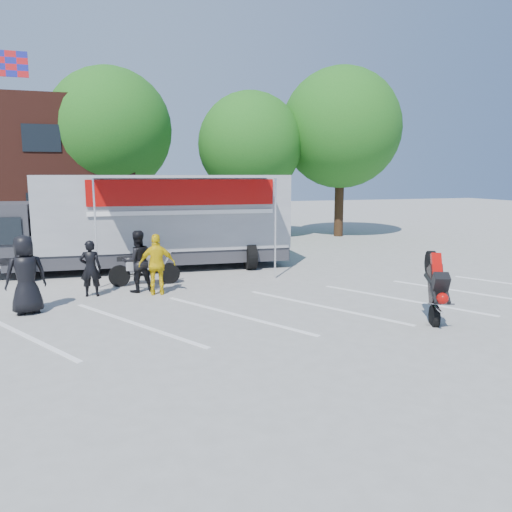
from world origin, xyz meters
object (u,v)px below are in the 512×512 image
parked_motorcycle (145,285)px  tree_right (341,128)px  tree_mid (250,145)px  stunt_bike_rider (428,318)px  spectator_hivis (157,265)px  spectator_leather_a (26,275)px  transporter_truck (154,269)px  spectator_leather_b (91,268)px  spectator_leather_c (137,261)px  tree_left (110,130)px

parked_motorcycle → tree_right: bearing=-48.9°
tree_mid → parked_motorcycle: tree_mid is taller
stunt_bike_rider → spectator_hivis: (-5.84, 4.45, 0.87)m
tree_right → parked_motorcycle: (-11.56, -9.40, -5.88)m
tree_mid → spectator_leather_a: bearing=-128.1°
spectator_hivis → transporter_truck: bearing=-87.6°
transporter_truck → spectator_leather_b: size_ratio=6.65×
stunt_bike_rider → spectator_leather_a: spectator_leather_a is taller
spectator_leather_b → stunt_bike_rider: bearing=156.1°
transporter_truck → spectator_leather_c: (-0.86, -3.53, 0.90)m
spectator_leather_b → spectator_hivis: (1.80, -0.38, 0.07)m
tree_right → stunt_bike_rider: size_ratio=5.00×
parked_motorcycle → spectator_hivis: bearing=-168.8°
tree_mid → stunt_bike_rider: bearing=-91.8°
spectator_leather_c → tree_mid: bearing=-134.1°
tree_right → spectator_leather_a: tree_right is taller
spectator_leather_a → spectator_leather_b: 2.05m
transporter_truck → tree_right: bearing=35.0°
tree_right → spectator_leather_a: (-14.64, -11.80, -4.90)m
tree_left → stunt_bike_rider: tree_left is taller
spectator_leather_b → tree_right: bearing=-133.1°
tree_right → spectator_leather_a: bearing=-141.1°
tree_right → stunt_bike_rider: 17.24m
transporter_truck → spectator_leather_a: spectator_leather_a is taller
spectator_leather_a → spectator_hivis: (3.30, 1.00, -0.11)m
spectator_leather_b → spectator_leather_c: bearing=-164.4°
tree_left → spectator_leather_c: 12.65m
tree_mid → spectator_leather_b: (-8.14, -10.92, -4.14)m
stunt_bike_rider → spectator_leather_c: (-6.34, 4.99, 0.90)m
tree_right → spectator_hivis: (-11.34, -10.80, -5.00)m
tree_left → transporter_truck: tree_left is taller
tree_right → spectator_hivis: 16.44m
tree_left → tree_mid: tree_left is taller
tree_right → spectator_leather_b: (-13.14, -10.42, -5.08)m
tree_mid → spectator_leather_c: tree_mid is taller
tree_left → transporter_truck: (1.02, -8.23, -5.57)m
tree_right → transporter_truck: 14.16m
parked_motorcycle → stunt_bike_rider: size_ratio=1.22×
tree_left → spectator_leather_a: size_ratio=4.41×
transporter_truck → stunt_bike_rider: transporter_truck is taller
spectator_leather_b → spectator_leather_c: spectator_leather_c is taller
tree_left → tree_right: bearing=-7.1°
transporter_truck → spectator_leather_c: bearing=-100.1°
tree_left → spectator_hivis: tree_left is taller
spectator_hivis → spectator_leather_a: bearing=24.3°
tree_mid → spectator_leather_c: (-6.84, -10.76, -4.04)m
spectator_leather_a → spectator_hivis: spectator_leather_a is taller
parked_motorcycle → spectator_leather_c: size_ratio=1.23×
stunt_bike_rider → spectator_leather_b: (-7.64, 4.83, 0.80)m
spectator_leather_b → tree_left: bearing=-87.0°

